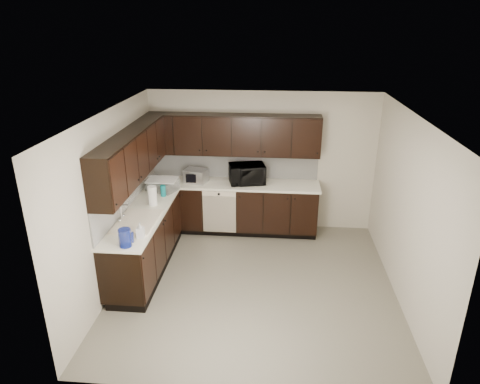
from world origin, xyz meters
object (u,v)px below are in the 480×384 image
at_px(blue_pitcher, 125,238).
at_px(microwave, 247,174).
at_px(toaster_oven, 196,176).
at_px(storage_bin, 162,185).
at_px(sink, 137,226).

bearing_deg(blue_pitcher, microwave, 45.60).
relative_size(toaster_oven, storage_bin, 0.80).
relative_size(sink, toaster_oven, 2.17).
distance_m(toaster_oven, blue_pitcher, 2.41).
bearing_deg(blue_pitcher, toaster_oven, 63.98).
bearing_deg(toaster_oven, storage_bin, -125.16).
bearing_deg(blue_pitcher, storage_bin, 75.95).
height_order(microwave, blue_pitcher, microwave).
bearing_deg(sink, blue_pitcher, -83.46).
relative_size(sink, blue_pitcher, 3.46).
xyz_separation_m(storage_bin, blue_pitcher, (0.03, -1.95, 0.03)).
bearing_deg(toaster_oven, blue_pitcher, -86.68).
relative_size(microwave, toaster_oven, 1.60).
xyz_separation_m(microwave, storage_bin, (-1.39, -0.46, -0.08)).
height_order(microwave, storage_bin, microwave).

